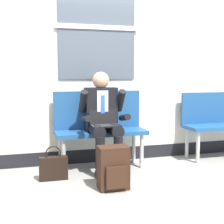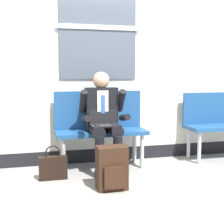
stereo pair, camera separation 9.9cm
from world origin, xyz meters
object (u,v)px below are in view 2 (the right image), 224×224
bench_with_person (100,124)px  handbag (53,167)px  backpack (112,168)px  bench_empty (222,120)px  person_seated (103,119)px

bench_with_person → handbag: (-0.64, -0.39, -0.42)m
bench_with_person → backpack: bearing=-93.9°
handbag → backpack: bearing=-38.6°
bench_with_person → backpack: (-0.06, -0.86, -0.34)m
bench_with_person → bench_empty: (1.81, -0.00, -0.02)m
person_seated → handbag: 0.84m
bench_empty → bench_with_person: bearing=179.9°
person_seated → handbag: person_seated is taller
bench_with_person → person_seated: 0.23m
bench_with_person → bench_empty: size_ratio=1.03×
backpack → handbag: (-0.58, 0.46, -0.08)m
bench_with_person → handbag: 0.86m
person_seated → handbag: (-0.64, -0.19, -0.52)m
handbag → bench_empty: bearing=9.0°
person_seated → backpack: 0.79m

